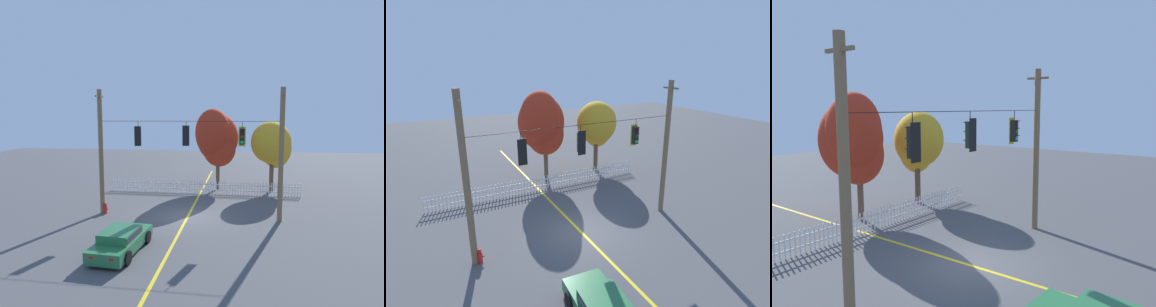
% 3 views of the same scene
% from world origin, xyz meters
% --- Properties ---
extents(ground, '(80.00, 80.00, 0.00)m').
position_xyz_m(ground, '(0.00, 0.00, 0.00)').
color(ground, '#4C4C4F').
extents(lane_centerline_stripe, '(0.16, 36.00, 0.01)m').
position_xyz_m(lane_centerline_stripe, '(0.00, 0.00, 0.00)').
color(lane_centerline_stripe, gold).
rests_on(lane_centerline_stripe, ground).
extents(signal_support_span, '(11.67, 1.10, 8.09)m').
position_xyz_m(signal_support_span, '(0.00, 0.00, 4.11)').
color(signal_support_span, brown).
rests_on(signal_support_span, ground).
extents(traffic_signal_westbound_side, '(0.43, 0.38, 1.56)m').
position_xyz_m(traffic_signal_westbound_side, '(-3.16, -0.01, 5.14)').
color(traffic_signal_westbound_side, black).
extents(traffic_signal_northbound_secondary, '(0.43, 0.38, 1.51)m').
position_xyz_m(traffic_signal_northbound_secondary, '(-0.08, -0.01, 5.19)').
color(traffic_signal_northbound_secondary, black).
extents(traffic_signal_southbound_primary, '(0.43, 0.38, 1.51)m').
position_xyz_m(traffic_signal_southbound_primary, '(3.35, 0.01, 5.17)').
color(traffic_signal_southbound_primary, black).
extents(white_picket_fence, '(15.71, 0.06, 1.07)m').
position_xyz_m(white_picket_fence, '(0.21, 6.50, 0.54)').
color(white_picket_fence, white).
rests_on(white_picket_fence, ground).
extents(autumn_maple_near_fence, '(3.71, 3.59, 7.03)m').
position_xyz_m(autumn_maple_near_fence, '(1.16, 8.58, 4.44)').
color(autumn_maple_near_fence, brown).
rests_on(autumn_maple_near_fence, ground).
extents(autumn_maple_mid, '(3.47, 3.29, 5.95)m').
position_xyz_m(autumn_maple_mid, '(5.96, 8.38, 3.99)').
color(autumn_maple_mid, brown).
rests_on(autumn_maple_mid, ground).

